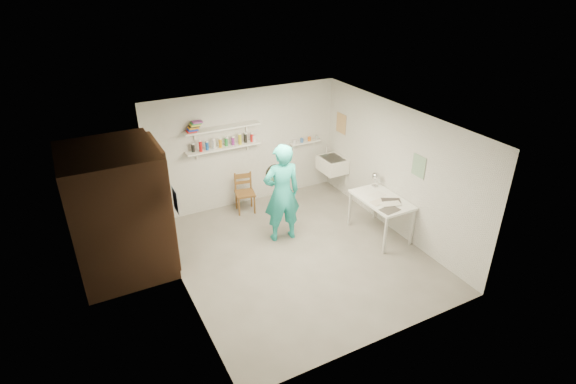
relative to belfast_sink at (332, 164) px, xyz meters
name	(u,v)px	position (x,y,z in m)	size (l,w,h in m)	color
floor	(299,255)	(-1.75, -1.70, -0.71)	(4.00, 4.50, 0.02)	slate
ceiling	(300,122)	(-1.75, -1.70, 1.71)	(4.00, 4.50, 0.02)	silver
wall_back	(245,148)	(-1.75, 0.56, 0.50)	(4.00, 0.02, 2.40)	silver
wall_front	(388,269)	(-1.75, -3.96, 0.50)	(4.00, 0.02, 2.40)	silver
wall_left	(178,224)	(-3.76, -1.70, 0.50)	(0.02, 4.50, 2.40)	silver
wall_right	(396,170)	(0.26, -1.70, 0.50)	(0.02, 4.50, 2.40)	silver
doorway_recess	(163,204)	(-3.74, -0.65, 0.30)	(0.02, 0.90, 2.00)	black
corridor_box	(118,212)	(-4.45, -0.65, 0.35)	(1.40, 1.50, 2.10)	brown
door_lintel	(156,144)	(-3.72, -0.65, 1.35)	(0.06, 1.05, 0.10)	brown
door_jamb_near	(172,218)	(-3.72, -1.15, 0.30)	(0.06, 0.10, 2.00)	brown
door_jamb_far	(157,192)	(-3.72, -0.15, 0.30)	(0.06, 0.10, 2.00)	brown
shelf_lower	(224,148)	(-2.25, 0.43, 0.65)	(1.50, 0.22, 0.03)	white
shelf_upper	(223,128)	(-2.25, 0.43, 1.05)	(1.50, 0.22, 0.03)	white
ledge_shelf	(306,142)	(-0.40, 0.47, 0.42)	(0.70, 0.14, 0.03)	white
poster_left	(175,200)	(-3.74, -1.65, 0.85)	(0.01, 0.28, 0.36)	#334C7F
poster_right_a	(341,123)	(0.24, 0.10, 0.85)	(0.01, 0.34, 0.42)	#995933
poster_right_b	(419,166)	(0.24, -2.25, 0.80)	(0.01, 0.30, 0.38)	#3F724C
belfast_sink	(332,164)	(0.00, 0.00, 0.00)	(0.48, 0.60, 0.30)	white
man	(282,193)	(-1.76, -1.08, 0.22)	(0.67, 0.44, 1.85)	#23B1A9
wall_clock	(275,173)	(-1.78, -0.86, 0.53)	(0.33, 0.33, 0.04)	beige
wooden_chair	(245,193)	(-1.97, 0.16, -0.30)	(0.38, 0.36, 0.81)	brown
work_table	(380,217)	(-0.11, -1.82, -0.32)	(0.69, 1.14, 0.76)	white
desk_lamp	(376,176)	(0.08, -1.36, 0.28)	(0.14, 0.14, 0.14)	silver
spray_cans	(224,143)	(-2.25, 0.43, 0.75)	(1.32, 0.06, 0.17)	black
book_stack	(194,127)	(-2.79, 0.43, 1.16)	(0.30, 0.14, 0.20)	red
ledge_pots	(306,140)	(-0.40, 0.47, 0.48)	(0.48, 0.07, 0.09)	silver
papers	(382,198)	(-0.11, -1.82, 0.07)	(0.30, 0.22, 0.02)	silver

